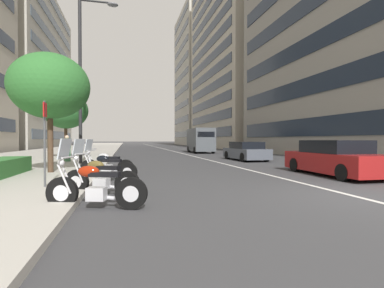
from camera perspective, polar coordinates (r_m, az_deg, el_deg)
ground_plane at (r=8.45m, az=30.79°, el=-9.27°), size 400.00×400.00×0.00m
sidewalk_right_plaza at (r=36.59m, az=-23.46°, el=-1.35°), size 160.00×10.96×0.15m
lane_centre_stripe at (r=41.41m, az=-5.16°, el=-1.12°), size 110.00×0.16×0.01m
motorcycle_by_sign_pole at (r=6.42m, az=-18.97°, el=-8.33°), size 0.83×2.12×1.50m
motorcycle_under_tarp at (r=7.91m, az=-17.97°, el=-6.60°), size 1.03×1.97×1.49m
motorcycle_nearest_camera at (r=10.49m, az=-16.85°, el=-4.75°), size 0.95×2.07×1.49m
motorcycle_far_end_row at (r=12.00m, az=-16.77°, el=-4.14°), size 0.92×2.12×1.11m
car_approaching_light at (r=13.04m, az=26.76°, el=-2.67°), size 4.74×2.06×1.44m
car_far_down_avenue at (r=20.39m, az=10.79°, el=-1.48°), size 4.23×2.00×1.31m
delivery_van_ahead at (r=31.48m, az=1.70°, el=0.84°), size 5.47×2.36×2.68m
parking_sign_by_curb at (r=8.91m, az=-27.51°, el=1.62°), size 0.32×0.06×2.40m
street_lamp_with_banners at (r=17.12m, az=-20.68°, el=14.20°), size 1.26×2.13×9.04m
street_tree_mid_sidewalk at (r=12.97m, az=-26.68°, el=10.31°), size 3.08×3.08×4.79m
street_tree_far_plaza at (r=22.79m, az=-24.08°, el=6.18°), size 3.14×3.14×4.79m
pedestrian_on_plaza at (r=18.61m, az=-23.84°, el=-0.81°), size 0.46×0.47×1.58m
office_tower_near_left at (r=57.64m, az=13.62°, el=16.25°), size 26.47×20.94×33.46m
office_tower_mid_left at (r=81.07m, az=4.99°, el=12.64°), size 20.67×20.40×35.88m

